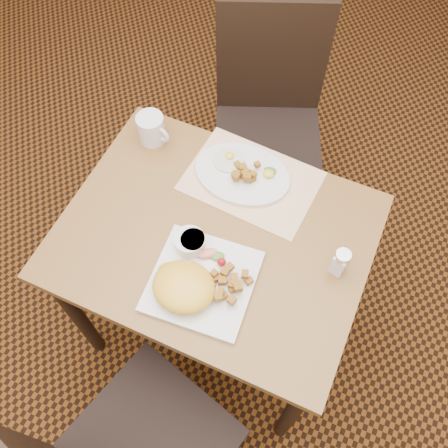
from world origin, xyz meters
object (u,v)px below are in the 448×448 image
table (215,251)px  coffee_mug (152,129)px  plate_square (202,281)px  plate_oval (242,174)px  chair_far (269,113)px  salt_shaker (340,262)px

table → coffee_mug: 0.44m
plate_square → plate_oval: size_ratio=0.92×
plate_square → chair_far: bearing=97.9°
chair_far → plate_square: chair_far is taller
plate_oval → coffee_mug: (-0.33, 0.02, 0.04)m
chair_far → plate_square: bearing=75.5°
table → coffee_mug: coffee_mug is taller
coffee_mug → salt_shaker: bearing=-16.6°
table → chair_far: (-0.08, 0.69, -0.10)m
coffee_mug → plate_square: bearing=-47.2°
table → plate_square: size_ratio=3.21×
plate_oval → plate_square: bearing=-83.8°
chair_far → coffee_mug: 0.57m
plate_square → salt_shaker: (0.33, 0.19, 0.04)m
chair_far → coffee_mug: chair_far is taller
chair_far → plate_oval: bearing=76.9°
table → salt_shaker: 0.40m
salt_shaker → coffee_mug: bearing=163.4°
table → plate_oval: (-0.01, 0.23, 0.12)m
plate_square → salt_shaker: size_ratio=2.80×
plate_oval → salt_shaker: bearing=-26.9°
plate_oval → coffee_mug: coffee_mug is taller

